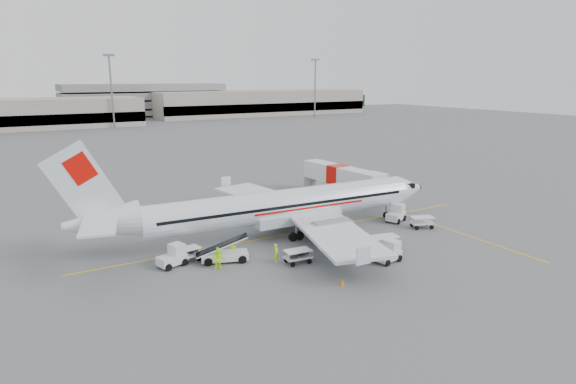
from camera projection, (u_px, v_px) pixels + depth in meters
name	position (u px, v px, depth m)	size (l,w,h in m)	color
ground	(298.00, 232.00, 48.93)	(360.00, 360.00, 0.00)	#56595B
stripe_lead	(298.00, 232.00, 48.93)	(44.00, 0.20, 0.01)	yellow
stripe_cross	(456.00, 232.00, 49.09)	(0.20, 20.00, 0.01)	yellow
terminal_east	(260.00, 103.00, 203.89)	(90.00, 26.00, 10.00)	gray
parking_garage	(144.00, 99.00, 193.90)	(62.00, 24.00, 14.00)	slate
treeline	(73.00, 109.00, 195.12)	(300.00, 3.00, 6.00)	black
mast_center	(112.00, 92.00, 147.88)	(3.20, 1.20, 22.00)	slate
mast_east	(315.00, 89.00, 184.76)	(3.20, 1.20, 22.00)	slate
aircraft	(286.00, 184.00, 47.17)	(37.39, 29.31, 10.31)	white
jet_bridge	(338.00, 181.00, 63.03)	(3.00, 15.99, 4.20)	silver
belt_loader	(224.00, 245.00, 40.85)	(5.28, 1.98, 2.86)	silver
tug_fore	(396.00, 213.00, 52.41)	(2.42, 1.39, 1.87)	silver
tug_mid	(388.00, 252.00, 40.92)	(2.32, 1.33, 1.79)	silver
tug_aft	(172.00, 256.00, 39.92)	(2.34, 1.34, 1.81)	silver
cart_loaded_a	(298.00, 256.00, 40.65)	(2.26, 1.34, 1.18)	silver
cart_loaded_b	(187.00, 255.00, 41.05)	(2.27, 1.34, 1.18)	silver
cart_empty_a	(385.00, 243.00, 43.92)	(2.46, 1.46, 1.28)	silver
cart_empty_b	(422.00, 222.00, 50.17)	(2.34, 1.38, 1.22)	silver
cone_nose	(419.00, 219.00, 52.32)	(0.40, 0.40, 0.66)	orange
cone_port	(258.00, 191.00, 65.54)	(0.37, 0.37, 0.61)	orange
cone_stbd	(342.00, 282.00, 36.36)	(0.34, 0.34, 0.55)	orange
crew_a	(276.00, 253.00, 40.92)	(0.58, 0.38, 1.60)	#A6DE0F
crew_b	(219.00, 259.00, 39.23)	(0.85, 0.66, 1.74)	#A6DE0F
crew_c	(233.00, 248.00, 42.00)	(1.03, 0.59, 1.59)	#A6DE0F
crew_d	(218.00, 258.00, 39.58)	(1.05, 0.44, 1.79)	#A6DE0F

